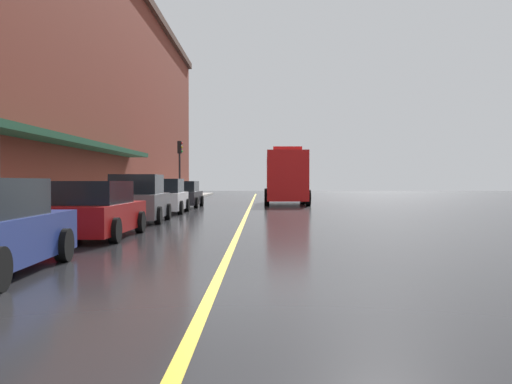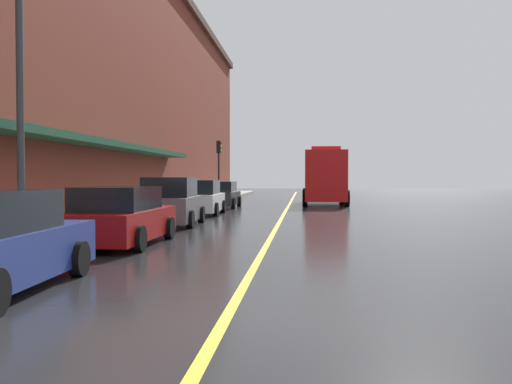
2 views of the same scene
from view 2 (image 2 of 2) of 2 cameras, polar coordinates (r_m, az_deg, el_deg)
name	(u,v)px [view 2 (image 2 of 2)]	position (r m, az deg, el deg)	size (l,w,h in m)	color
ground_plane	(287,209)	(32.03, 3.15, -1.69)	(112.00, 112.00, 0.00)	#232326
sidewalk_left	(180,207)	(32.81, -7.74, -1.49)	(2.40, 70.00, 0.15)	#9E9B93
lane_center_stripe	(287,209)	(32.03, 3.15, -1.68)	(0.16, 70.00, 0.01)	gold
brick_building_left	(51,81)	(34.56, -20.02, 10.55)	(13.08, 64.00, 14.52)	maroon
parked_car_1	(120,217)	(15.37, -13.64, -2.49)	(2.15, 4.72, 1.54)	maroon
parked_car_2	(171,203)	(21.18, -8.61, -1.11)	(2.19, 4.16, 1.79)	#595B60
parked_car_3	(200,198)	(27.05, -5.69, -0.64)	(2.14, 4.35, 1.65)	silver
parked_car_4	(221,195)	(33.01, -3.57, -0.33)	(2.05, 4.34, 1.53)	black
fire_truck	(325,178)	(37.63, 6.96, 1.44)	(2.91, 8.04, 3.67)	red
parking_meter_0	(166,193)	(26.10, -9.13, -0.11)	(0.14, 0.18, 1.33)	#4C4C51
parking_meter_2	(187,191)	(30.60, -7.03, 0.14)	(0.14, 0.18, 1.33)	#4C4C51
street_lamp_left	(20,71)	(15.20, -22.80, 11.26)	(0.44, 0.44, 6.94)	#33383D
traffic_light_near	(219,158)	(41.47, -3.78, 3.40)	(0.38, 0.36, 4.30)	#232326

